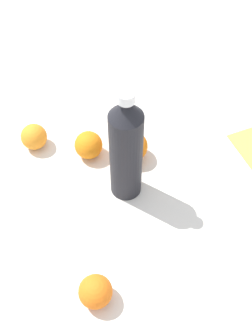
{
  "coord_description": "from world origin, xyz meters",
  "views": [
    {
      "loc": [
        -0.39,
        -0.32,
        0.81
      ],
      "look_at": [
        0.04,
        0.03,
        0.08
      ],
      "focal_mm": 43.05,
      "sensor_mm": 36.0,
      "label": 1
    }
  ],
  "objects_px": {
    "orange_0": "(34,137)",
    "orange_1": "(95,291)",
    "orange_3": "(89,145)",
    "water_bottle": "(126,150)",
    "orange_2": "(132,146)"
  },
  "relations": [
    {
      "from": "orange_2",
      "to": "orange_3",
      "type": "height_order",
      "value": "orange_2"
    },
    {
      "from": "orange_2",
      "to": "orange_3",
      "type": "bearing_deg",
      "value": 125.54
    },
    {
      "from": "water_bottle",
      "to": "orange_1",
      "type": "distance_m",
      "value": 0.3
    },
    {
      "from": "orange_1",
      "to": "orange_3",
      "type": "distance_m",
      "value": 0.38
    },
    {
      "from": "water_bottle",
      "to": "orange_2",
      "type": "bearing_deg",
      "value": 127.71
    },
    {
      "from": "water_bottle",
      "to": "orange_0",
      "type": "distance_m",
      "value": 0.3
    },
    {
      "from": "orange_1",
      "to": "orange_3",
      "type": "relative_size",
      "value": 0.96
    },
    {
      "from": "orange_2",
      "to": "orange_0",
      "type": "bearing_deg",
      "value": 121.02
    },
    {
      "from": "orange_0",
      "to": "orange_2",
      "type": "distance_m",
      "value": 0.26
    },
    {
      "from": "orange_1",
      "to": "orange_2",
      "type": "xyz_separation_m",
      "value": [
        0.33,
        0.17,
        0.01
      ]
    },
    {
      "from": "orange_0",
      "to": "orange_1",
      "type": "height_order",
      "value": "same"
    },
    {
      "from": "orange_3",
      "to": "orange_0",
      "type": "bearing_deg",
      "value": 117.6
    },
    {
      "from": "water_bottle",
      "to": "orange_1",
      "type": "xyz_separation_m",
      "value": [
        -0.25,
        -0.12,
        -0.11
      ]
    },
    {
      "from": "orange_0",
      "to": "orange_1",
      "type": "distance_m",
      "value": 0.44
    },
    {
      "from": "orange_1",
      "to": "orange_3",
      "type": "bearing_deg",
      "value": 44.27
    }
  ]
}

